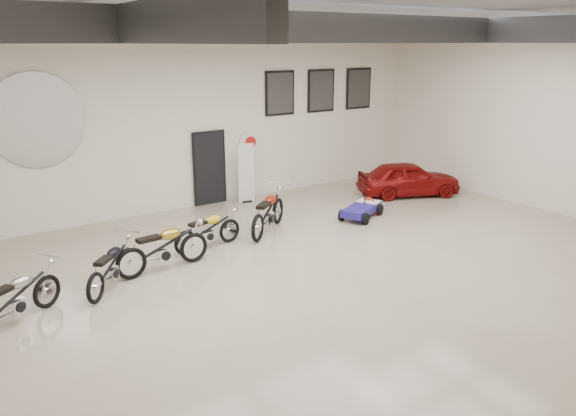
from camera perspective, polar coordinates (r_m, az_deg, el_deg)
floor at (r=11.78m, az=3.35°, el=-6.50°), size 16.00×12.00×0.01m
ceiling at (r=10.86m, az=3.82°, el=18.58°), size 16.00×12.00×0.01m
back_wall at (r=16.13m, az=-9.89°, el=8.78°), size 16.00×0.02×5.00m
right_wall at (r=17.15m, az=25.29°, el=7.91°), size 0.02×12.00×5.00m
ceiling_beams at (r=10.85m, az=3.79°, el=17.26°), size 15.80×11.80×0.32m
door at (r=16.55m, az=-8.01°, el=3.96°), size 0.92×0.08×2.10m
logo_plaque at (r=14.82m, az=-24.12°, el=8.11°), size 2.30×0.06×1.16m
poster_left at (r=17.50m, az=-0.84°, el=11.59°), size 1.05×0.08×1.35m
poster_mid at (r=18.44m, az=3.37°, el=11.81°), size 1.05×0.08×1.35m
poster_right at (r=19.46m, az=7.17°, el=11.96°), size 1.05×0.08×1.35m
oil_sign at (r=17.08m, az=-3.89°, el=6.70°), size 0.72×0.10×0.72m
banner_stand at (r=16.65m, az=-4.29°, el=3.62°), size 0.52×0.30×1.80m
motorcycle_silver at (r=10.58m, az=-25.99°, el=-8.12°), size 1.92×1.51×0.99m
motorcycle_black at (r=11.36m, az=-17.55°, el=-5.59°), size 1.68×1.70×0.95m
motorcycle_gold at (r=11.95m, az=-12.58°, el=-3.82°), size 2.10×0.81×1.07m
motorcycle_yellow at (r=13.06m, az=-8.15°, el=-2.17°), size 1.82×0.78×0.92m
motorcycle_red at (r=13.99m, az=-2.04°, el=-0.32°), size 2.09×1.82×1.11m
go_kart at (r=15.47m, az=7.70°, el=0.28°), size 1.91×1.44×0.63m
vintage_car at (r=17.82m, az=12.15°, el=2.94°), size 2.45×3.38×1.07m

